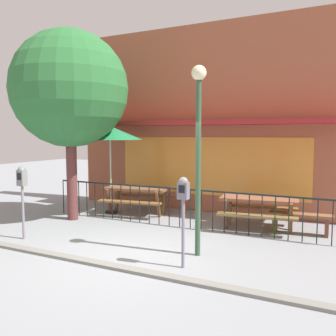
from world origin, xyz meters
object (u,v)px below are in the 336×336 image
object	(u,v)px
parking_meter_near	(22,183)
street_lamp	(198,131)
patio_umbrella	(110,133)
street_tree	(70,89)
patio_bench	(300,219)
picnic_table_right	(259,204)
picnic_table_left	(137,193)
parking_meter_far	(183,198)

from	to	relation	value
parking_meter_near	street_lamp	world-z (taller)	street_lamp
patio_umbrella	street_tree	xyz separation A→B (m)	(-0.46, -1.13, 1.14)
patio_bench	street_tree	distance (m)	6.56
picnic_table_right	street_tree	bearing A→B (deg)	-166.03
picnic_table_right	street_lamp	xyz separation A→B (m)	(-0.63, -2.40, 1.73)
picnic_table_left	patio_bench	bearing A→B (deg)	-1.95
patio_bench	street_lamp	size ratio (longest dim) A/B	0.40
picnic_table_left	picnic_table_right	size ratio (longest dim) A/B	1.02
picnic_table_left	street_tree	bearing A→B (deg)	-132.30
picnic_table_left	parking_meter_far	distance (m)	4.41
picnic_table_right	patio_umbrella	bearing A→B (deg)	-179.39
picnic_table_left	patio_bench	size ratio (longest dim) A/B	1.39
parking_meter_near	parking_meter_far	distance (m)	3.83
picnic_table_right	parking_meter_far	bearing A→B (deg)	-101.05
patio_bench	parking_meter_near	distance (m)	6.26
street_lamp	picnic_table_left	bearing A→B (deg)	138.47
picnic_table_right	patio_bench	world-z (taller)	picnic_table_right
picnic_table_left	parking_meter_near	xyz separation A→B (m)	(-0.93, -3.23, 0.62)
street_tree	street_lamp	size ratio (longest dim) A/B	1.41
patio_bench	street_lamp	distance (m)	3.49
patio_umbrella	parking_meter_far	bearing A→B (deg)	-40.06
patio_umbrella	street_lamp	size ratio (longest dim) A/B	0.71
parking_meter_near	street_lamp	size ratio (longest dim) A/B	0.45
picnic_table_right	patio_umbrella	size ratio (longest dim) A/B	0.78
patio_bench	picnic_table_left	bearing A→B (deg)	178.05
parking_meter_near	parking_meter_far	world-z (taller)	parking_meter_near
patio_bench	street_tree	world-z (taller)	street_tree
picnic_table_right	street_lamp	distance (m)	3.02
parking_meter_near	patio_bench	bearing A→B (deg)	29.74
parking_meter_far	street_lamp	world-z (taller)	street_lamp
picnic_table_right	street_tree	world-z (taller)	street_tree
street_tree	street_lamp	bearing A→B (deg)	-16.67
parking_meter_near	parking_meter_far	xyz separation A→B (m)	(3.83, -0.04, -0.02)
parking_meter_far	street_lamp	size ratio (longest dim) A/B	0.44
parking_meter_far	street_tree	distance (m)	5.06
picnic_table_left	patio_umbrella	distance (m)	1.86
patio_umbrella	street_lamp	bearing A→B (deg)	-32.92
patio_umbrella	parking_meter_far	distance (m)	4.89
picnic_table_right	street_lamp	size ratio (longest dim) A/B	0.55
patio_bench	parking_meter_far	xyz separation A→B (m)	(-1.56, -3.12, 0.86)
picnic_table_right	parking_meter_far	xyz separation A→B (m)	(-0.61, -3.11, 0.60)
picnic_table_right	street_tree	xyz separation A→B (m)	(-4.71, -1.17, 2.83)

